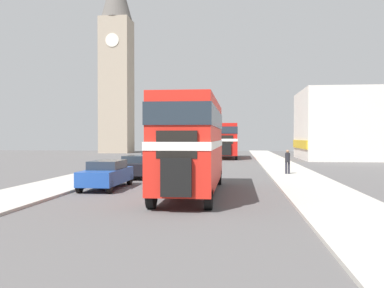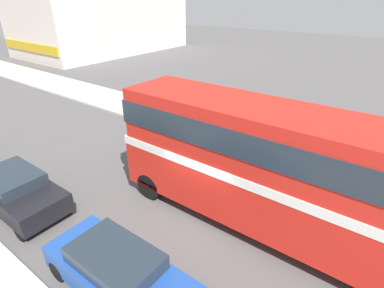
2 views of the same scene
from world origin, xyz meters
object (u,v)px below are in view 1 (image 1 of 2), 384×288
Objects in this scene: bus_distant at (227,138)px; car_parked_near at (107,174)px; car_parked_far at (154,161)px; church_tower at (117,56)px; car_parked_mid at (137,166)px; double_decker_bus at (192,139)px; pedestrian_walking at (288,160)px.

bus_distant is 2.30× the size of car_parked_near.
church_tower is (-13.68, 36.94, 15.52)m from car_parked_far.
car_parked_mid is 6.17m from car_parked_far.
car_parked_mid is 0.99× the size of car_parked_far.
car_parked_near is at bearing -74.47° from church_tower.
car_parked_mid is at bearing -101.23° from bus_distant.
church_tower reaches higher than car_parked_far.
church_tower is (-19.06, 16.74, 13.73)m from bus_distant.
bus_distant is 28.84m from church_tower.
double_decker_bus is 0.32× the size of church_tower.
pedestrian_walking is at bearing -59.61° from church_tower.
car_parked_mid is at bearing 88.10° from car_parked_near.
bus_distant is 32.80m from car_parked_near.
church_tower is at bearing 109.77° from double_decker_bus.
bus_distant is at bearing 75.08° from car_parked_far.
bus_distant reaches higher than car_parked_near.
pedestrian_walking is (5.53, 10.23, -1.50)m from double_decker_bus.
bus_distant is 6.34× the size of pedestrian_walking.
car_parked_near is at bearing 159.60° from double_decker_bus.
double_decker_bus is 0.98× the size of bus_distant.
car_parked_near is 0.14× the size of church_tower.
church_tower reaches higher than car_parked_near.
car_parked_near is at bearing -90.23° from car_parked_far.
car_parked_near is 2.75× the size of pedestrian_walking.
car_parked_far is at bearing 108.27° from double_decker_bus.
car_parked_mid is at bearing -165.40° from pedestrian_walking.
church_tower is at bearing 105.53° from car_parked_near.
car_parked_mid is 47.85m from church_tower.
bus_distant is at bearing 80.45° from car_parked_near.
car_parked_far is at bearing -104.92° from bus_distant.
car_parked_mid is 0.13× the size of church_tower.
bus_distant is at bearing 101.20° from pedestrian_walking.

